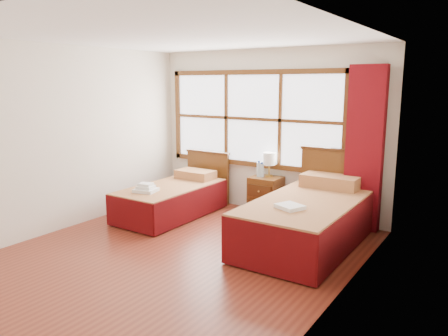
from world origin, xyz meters
The scene contains 15 objects.
floor centered at (0.00, 0.00, 0.00)m, with size 4.50×4.50×0.00m, color maroon.
ceiling centered at (0.00, 0.00, 2.60)m, with size 4.50×4.50×0.00m, color white.
wall_back centered at (0.00, 2.25, 1.30)m, with size 4.00×4.00×0.00m, color silver.
wall_left centered at (-2.00, 0.00, 1.30)m, with size 4.50×4.50×0.00m, color silver.
wall_right centered at (2.00, 0.00, 1.30)m, with size 4.50×4.50×0.00m, color silver.
window centered at (-0.25, 2.21, 1.50)m, with size 3.16×0.06×1.56m.
curtain centered at (1.60, 2.11, 1.17)m, with size 0.50×0.16×2.30m, color maroon.
bed_left centered at (-1.10, 1.20, 0.28)m, with size 0.94×1.96×0.91m.
bed_right centered at (1.20, 1.20, 0.35)m, with size 1.17×2.27×1.14m.
nightstand centered at (0.13, 1.99, 0.31)m, with size 0.46×0.46×0.62m.
towels_left centered at (-1.16, 0.64, 0.54)m, with size 0.36×0.33×0.13m.
towels_right centered at (1.17, 0.63, 0.63)m, with size 0.37×0.35×0.05m.
lamp centered at (0.14, 2.07, 0.89)m, with size 0.20×0.20×0.38m.
bottle_near centered at (0.02, 1.96, 0.74)m, with size 0.07×0.07×0.26m.
bottle_far centered at (0.06, 1.98, 0.73)m, with size 0.06×0.06×0.24m.
Camera 1 is at (3.26, -3.97, 2.07)m, focal length 35.00 mm.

